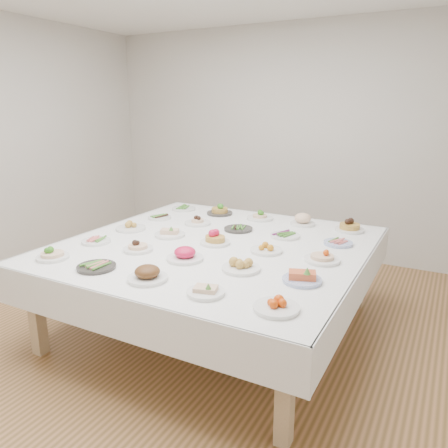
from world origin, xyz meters
The scene contains 27 objects.
room_envelope centered at (0.00, 0.00, 1.83)m, with size 5.02×5.02×2.81m.
display_table centered at (0.24, 0.20, 0.69)m, with size 2.35×2.35×0.75m.
dish_0 centered at (-0.63, -0.68, 0.81)m, with size 0.25×0.25×0.13m.
dish_1 centered at (-0.20, -0.68, 0.77)m, with size 0.26×0.26×0.06m.
dish_2 centered at (0.24, -0.68, 0.81)m, with size 0.26×0.26×0.13m.
dish_3 centered at (0.68, -0.69, 0.78)m, with size 0.23×0.23×0.09m.
dish_4 centered at (1.12, -0.68, 0.79)m, with size 0.25×0.25×0.10m.
dish_5 centered at (-0.63, -0.24, 0.77)m, with size 0.23×0.23×0.05m.
dish_6 centered at (-0.20, -0.24, 0.80)m, with size 0.23×0.23×0.12m.
dish_7 centered at (0.24, -0.24, 0.82)m, with size 0.26×0.26×0.14m.
dish_8 centered at (0.69, -0.23, 0.80)m, with size 0.26×0.26×0.11m.
dish_9 centered at (1.12, -0.23, 0.80)m, with size 0.25×0.25×0.12m.
dish_10 centered at (-0.63, 0.20, 0.79)m, with size 0.27×0.27×0.10m.
dish_11 centered at (-0.21, 0.20, 0.79)m, with size 0.26×0.26×0.10m.
dish_12 centered at (0.25, 0.20, 0.82)m, with size 0.25×0.24×0.15m.
dish_13 centered at (0.69, 0.20, 0.79)m, with size 0.24×0.24×0.09m.
dish_14 centered at (1.13, 0.20, 0.82)m, with size 0.25×0.25×0.15m.
dish_15 centered at (-0.64, 0.65, 0.77)m, with size 0.22×0.22×0.05m.
dish_16 centered at (-0.20, 0.65, 0.80)m, with size 0.24×0.24×0.12m.
dish_17 centered at (0.23, 0.64, 0.77)m, with size 0.25×0.25×0.05m.
dish_18 centered at (0.68, 0.64, 0.78)m, with size 0.25×0.25×0.06m.
dish_19 centered at (1.13, 0.65, 0.77)m, with size 0.23×0.23×0.05m.
dish_20 centered at (-0.64, 1.08, 0.78)m, with size 0.25×0.25×0.06m.
dish_21 centered at (-0.20, 1.09, 0.83)m, with size 0.26×0.26×0.16m.
dish_22 centered at (0.25, 1.09, 0.81)m, with size 0.26×0.26×0.14m.
dish_23 centered at (0.68, 1.09, 0.81)m, with size 0.23×0.23×0.13m.
dish_24 centered at (1.12, 1.09, 0.83)m, with size 0.25×0.25×0.16m.
Camera 1 is at (1.90, -2.75, 1.84)m, focal length 35.00 mm.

